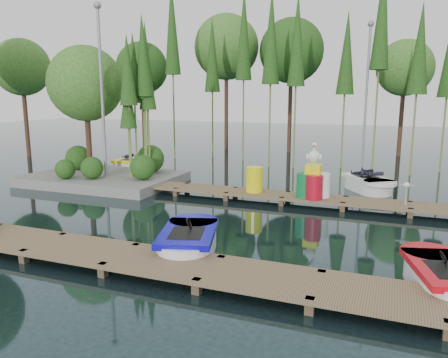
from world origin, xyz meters
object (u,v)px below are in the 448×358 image
(boat_blue, at_px, (189,242))
(yellow_barrel, at_px, (254,179))
(drum_cluster, at_px, (314,182))
(island, at_px, (99,108))
(boat_yellow_far, at_px, (135,165))
(boat_red, at_px, (443,279))

(boat_blue, relative_size, yellow_barrel, 3.32)
(boat_blue, xyz_separation_m, drum_cluster, (1.98, 5.55, 0.58))
(island, relative_size, boat_blue, 2.26)
(boat_yellow_far, xyz_separation_m, drum_cluster, (9.58, -3.95, 0.58))
(island, xyz_separation_m, boat_yellow_far, (-0.26, 3.01, -2.91))
(island, bearing_deg, drum_cluster, -5.76)
(boat_blue, bearing_deg, island, 121.44)
(boat_blue, distance_m, yellow_barrel, 5.72)
(boat_red, distance_m, drum_cluster, 6.66)
(boat_blue, relative_size, boat_red, 1.09)
(yellow_barrel, bearing_deg, boat_blue, -88.41)
(boat_yellow_far, bearing_deg, boat_blue, -35.35)
(yellow_barrel, bearing_deg, boat_red, -45.75)
(island, relative_size, boat_yellow_far, 2.58)
(boat_red, bearing_deg, yellow_barrel, 118.78)
(boat_red, relative_size, drum_cluster, 1.46)
(yellow_barrel, distance_m, drum_cluster, 2.14)
(boat_yellow_far, distance_m, drum_cluster, 10.38)
(island, distance_m, boat_yellow_far, 4.20)
(boat_red, height_order, boat_yellow_far, boat_yellow_far)
(boat_blue, distance_m, boat_red, 5.48)
(island, height_order, yellow_barrel, island)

